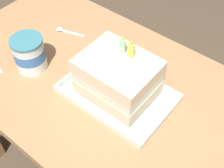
% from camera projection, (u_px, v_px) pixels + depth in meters
% --- Properties ---
extents(dining_table, '(1.23, 0.65, 0.73)m').
position_uv_depth(dining_table, '(107.00, 106.00, 1.07)').
color(dining_table, '#9E754C').
rests_on(dining_table, ground_plane).
extents(foil_tray, '(0.34, 0.23, 0.02)m').
position_uv_depth(foil_tray, '(118.00, 94.00, 0.95)').
color(foil_tray, silver).
rests_on(foil_tray, dining_table).
extents(birthday_cake, '(0.22, 0.17, 0.18)m').
position_uv_depth(birthday_cake, '(118.00, 77.00, 0.89)').
color(birthday_cake, beige).
rests_on(birthday_cake, foil_tray).
extents(ice_cream_tub, '(0.11, 0.11, 0.12)m').
position_uv_depth(ice_cream_tub, '(29.00, 53.00, 1.00)').
color(ice_cream_tub, white).
rests_on(ice_cream_tub, dining_table).
extents(serving_spoon_by_bowls, '(0.12, 0.05, 0.01)m').
position_uv_depth(serving_spoon_by_bowls, '(63.00, 30.00, 1.16)').
color(serving_spoon_by_bowls, silver).
rests_on(serving_spoon_by_bowls, dining_table).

